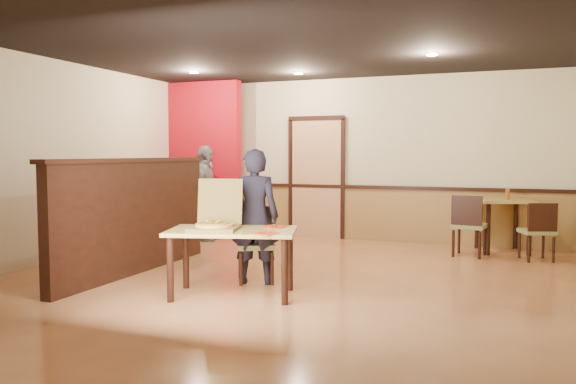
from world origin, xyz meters
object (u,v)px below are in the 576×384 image
object	(u,v)px
diner_chair	(255,241)
main_table	(232,239)
side_chair_right	(539,229)
diner	(255,217)
pizza_box	(215,223)
passerby	(205,193)
side_chair_left	(468,223)
condiment	(508,194)
side_table	(503,211)

from	to	relation	value
diner_chair	main_table	bearing A→B (deg)	-111.98
side_chair_right	diner	xyz separation A→B (m)	(-3.14, -2.63, 0.33)
pizza_box	passerby	bearing A→B (deg)	105.52
diner_chair	side_chair_left	size ratio (longest dim) A/B	0.97
diner_chair	passerby	xyz separation A→B (m)	(-2.07, 2.48, 0.35)
diner	pizza_box	distance (m)	0.67
diner	condiment	world-z (taller)	diner
main_table	condiment	size ratio (longest dim) A/B	9.06
passerby	diner	bearing A→B (deg)	-152.35
side_chair_right	condiment	world-z (taller)	condiment
side_chair_right	side_table	world-z (taller)	side_chair_right
side_chair_left	side_table	distance (m)	0.78
main_table	pizza_box	size ratio (longest dim) A/B	2.15
main_table	side_table	size ratio (longest dim) A/B	1.57
diner	pizza_box	bearing A→B (deg)	60.19
diner_chair	side_table	world-z (taller)	diner_chair
side_chair_right	condiment	bearing A→B (deg)	-74.55
main_table	condiment	world-z (taller)	condiment
side_table	pizza_box	xyz separation A→B (m)	(-2.82, -3.89, 0.15)
diner_chair	side_chair_right	world-z (taller)	diner_chair
side_chair_left	passerby	xyz separation A→B (m)	(-4.33, -0.00, 0.33)
side_table	diner	world-z (taller)	diner
pizza_box	condiment	bearing A→B (deg)	37.74
side_chair_right	pizza_box	xyz separation A→B (m)	(-3.29, -3.28, 0.32)
side_table	diner	bearing A→B (deg)	-129.47
diner_chair	side_table	xyz separation A→B (m)	(2.72, 3.10, 0.15)
side_table	condiment	world-z (taller)	condiment
side_table	diner	xyz separation A→B (m)	(-2.67, -3.24, 0.15)
side_chair_right	passerby	world-z (taller)	passerby
side_chair_right	side_table	xyz separation A→B (m)	(-0.47, 0.61, 0.18)
diner_chair	side_table	bearing A→B (deg)	21.48
side_chair_left	pizza_box	bearing A→B (deg)	62.78
side_chair_right	passerby	size ratio (longest dim) A/B	0.50
side_chair_right	main_table	bearing A→B (deg)	26.61
diner	condiment	size ratio (longest dim) A/B	9.54
main_table	side_chair_left	world-z (taller)	side_chair_left
passerby	side_chair_right	bearing A→B (deg)	-101.22
diner	pizza_box	xyz separation A→B (m)	(-0.16, -0.65, -0.00)
side_chair_left	condiment	bearing A→B (deg)	-122.98
side_table	passerby	bearing A→B (deg)	-172.61
main_table	side_table	xyz separation A→B (m)	(2.65, 3.84, 0.03)
side_chair_left	side_chair_right	distance (m)	0.93
main_table	pizza_box	bearing A→B (deg)	178.92
condiment	side_chair_right	bearing A→B (deg)	-55.13
main_table	side_chair_right	size ratio (longest dim) A/B	1.80
main_table	side_chair_left	bearing A→B (deg)	39.85
diner_chair	condiment	distance (m)	4.17
side_table	side_chair_right	bearing A→B (deg)	-52.26
side_table	passerby	xyz separation A→B (m)	(-4.79, -0.62, 0.19)
main_table	passerby	bearing A→B (deg)	107.58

